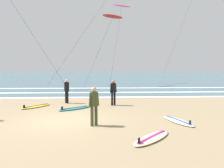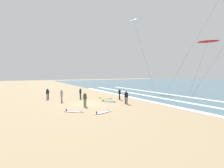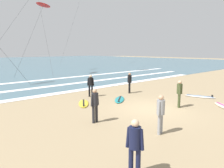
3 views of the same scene
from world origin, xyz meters
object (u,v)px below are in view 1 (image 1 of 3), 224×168
(kite_red_low_near, at_px, (113,17))
(kite_magenta_far_left, at_px, (122,6))
(surfer_left_near, at_px, (94,103))
(surfboard_foreground_flat, at_px, (75,108))
(surfboard_right_spare, at_px, (36,106))
(surfer_left_far, at_px, (113,90))
(surfer_right_near, at_px, (67,89))
(surfboard_left_pile, at_px, (178,121))
(surfboard_near_water, at_px, (152,138))

(kite_red_low_near, relative_size, kite_magenta_far_left, 0.77)
(surfer_left_near, bearing_deg, kite_magenta_far_left, 82.20)
(surfboard_foreground_flat, height_order, surfboard_right_spare, same)
(surfer_left_far, height_order, kite_magenta_far_left, kite_magenta_far_left)
(surfer_left_near, height_order, kite_magenta_far_left, kite_magenta_far_left)
(surfer_left_near, bearing_deg, surfboard_foreground_flat, 108.18)
(surfer_right_near, xyz_separation_m, kite_red_low_near, (3.83, 14.58, 7.94))
(surfer_left_far, height_order, surfer_left_near, same)
(surfboard_foreground_flat, xyz_separation_m, surfboard_left_pile, (4.88, -3.25, 0.00))
(surfer_left_far, bearing_deg, kite_red_low_near, 87.14)
(surfboard_near_water, xyz_separation_m, kite_magenta_far_left, (1.53, 27.49, 11.58))
(surfboard_near_water, distance_m, kite_magenta_far_left, 29.87)
(surfboard_right_spare, bearing_deg, surfboard_left_pile, -28.87)
(surfer_right_near, xyz_separation_m, kite_magenta_far_left, (5.50, 19.77, 10.67))
(surfer_left_near, height_order, surfboard_right_spare, surfer_left_near)
(surfboard_right_spare, xyz_separation_m, kite_red_low_near, (5.47, 15.98, 8.85))
(surfer_right_near, relative_size, surfboard_foreground_flat, 0.80)
(surfboard_right_spare, xyz_separation_m, surfboard_near_water, (5.61, -6.32, 0.00))
(surfer_left_near, relative_size, surfboard_foreground_flat, 0.80)
(surfboard_near_water, bearing_deg, surfboard_right_spare, 131.57)
(surfboard_left_pile, bearing_deg, surfer_left_near, -172.79)
(surfer_right_near, relative_size, kite_magenta_far_left, 0.13)
(kite_red_low_near, bearing_deg, surfboard_near_water, -89.65)
(surfboard_right_spare, bearing_deg, kite_red_low_near, 71.11)
(surfer_left_far, relative_size, surfboard_right_spare, 0.78)
(surfboard_near_water, bearing_deg, surfboard_foreground_flat, 119.94)
(surfboard_foreground_flat, bearing_deg, surfer_right_near, 109.49)
(surfer_right_near, bearing_deg, surfboard_foreground_flat, -70.51)
(surfer_left_far, xyz_separation_m, surfboard_near_water, (0.91, -6.75, -0.91))
(surfboard_foreground_flat, height_order, kite_magenta_far_left, kite_magenta_far_left)
(surfer_right_near, height_order, kite_magenta_far_left, kite_magenta_far_left)
(surfer_right_near, height_order, surfboard_left_pile, surfer_right_near)
(surfer_left_near, height_order, surfboard_left_pile, surfer_left_near)
(surfer_left_near, distance_m, kite_magenta_far_left, 28.00)
(surfer_left_far, bearing_deg, surfboard_near_water, -82.29)
(surfer_right_near, height_order, surfboard_right_spare, surfer_right_near)
(surfer_left_far, relative_size, surfboard_near_water, 0.81)
(surfer_left_near, xyz_separation_m, surfer_right_near, (-1.99, 5.88, 0.00))
(surfboard_right_spare, xyz_separation_m, kite_magenta_far_left, (7.14, 21.17, 11.58))
(surfboard_foreground_flat, relative_size, surfboard_near_water, 1.01)
(surfer_left_far, height_order, surfboard_left_pile, surfer_left_far)
(surfboard_foreground_flat, distance_m, surfboard_right_spare, 2.53)
(kite_magenta_far_left, bearing_deg, kite_red_low_near, -107.85)
(surfer_left_far, relative_size, kite_red_low_near, 0.17)
(surfer_left_far, distance_m, surfer_right_near, 3.20)
(surfboard_foreground_flat, relative_size, kite_magenta_far_left, 0.17)
(surfer_left_far, relative_size, surfboard_left_pile, 0.73)
(surfboard_right_spare, distance_m, surfboard_near_water, 8.45)
(surfboard_right_spare, bearing_deg, surfer_right_near, 40.51)
(surfer_right_near, relative_size, surfboard_right_spare, 0.78)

